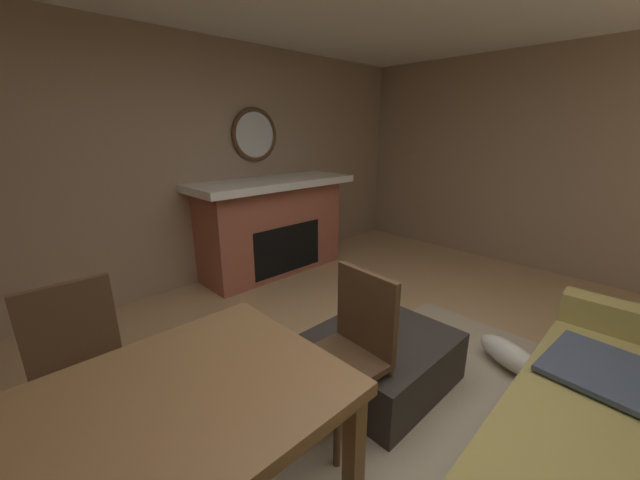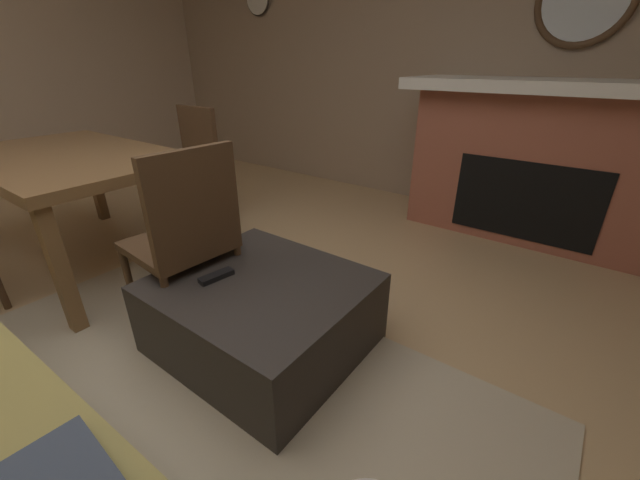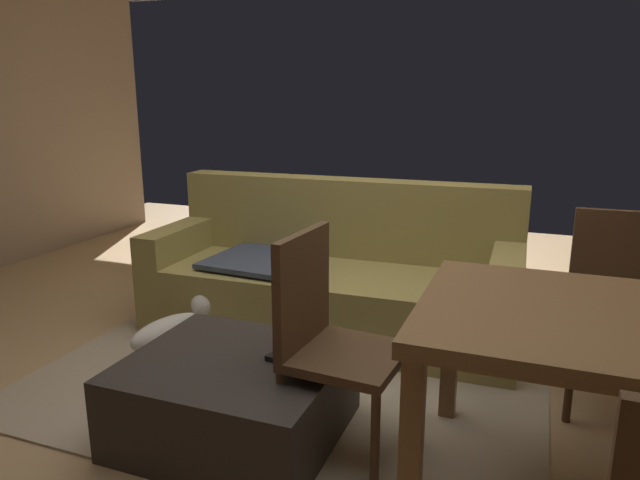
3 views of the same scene
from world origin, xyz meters
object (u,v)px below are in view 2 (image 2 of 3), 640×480
at_px(ottoman_coffee_table, 263,314).
at_px(fireplace, 539,162).
at_px(dining_chair_south, 190,161).
at_px(tv_remote, 216,276).
at_px(dining_chair_west, 186,232).
at_px(dining_table, 69,166).

bearing_deg(ottoman_coffee_table, fireplace, -108.53).
distance_m(fireplace, dining_chair_south, 2.68).
xyz_separation_m(tv_remote, dining_chair_west, (0.23, -0.03, 0.15)).
distance_m(fireplace, tv_remote, 2.47).
bearing_deg(ottoman_coffee_table, dining_chair_south, -27.21).
relative_size(dining_chair_south, dining_chair_west, 1.00).
xyz_separation_m(fireplace, dining_chair_west, (1.13, 2.26, -0.05)).
bearing_deg(dining_chair_west, dining_table, -0.33).
relative_size(fireplace, dining_chair_west, 2.12).
relative_size(ottoman_coffee_table, dining_table, 0.58).
height_order(dining_chair_south, dining_chair_west, same).
xyz_separation_m(tv_remote, dining_table, (1.39, -0.04, 0.29)).
distance_m(fireplace, dining_table, 3.22).
xyz_separation_m(ottoman_coffee_table, dining_chair_south, (1.56, -0.80, 0.34)).
bearing_deg(dining_chair_south, ottoman_coffee_table, 152.79).
height_order(tv_remote, dining_table, dining_table).
bearing_deg(ottoman_coffee_table, dining_chair_west, 10.49).
bearing_deg(dining_table, fireplace, -135.58).
bearing_deg(fireplace, dining_table, 44.42).
distance_m(tv_remote, dining_table, 1.42).
bearing_deg(tv_remote, dining_chair_west, 1.62).
distance_m(ottoman_coffee_table, dining_chair_west, 0.53).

